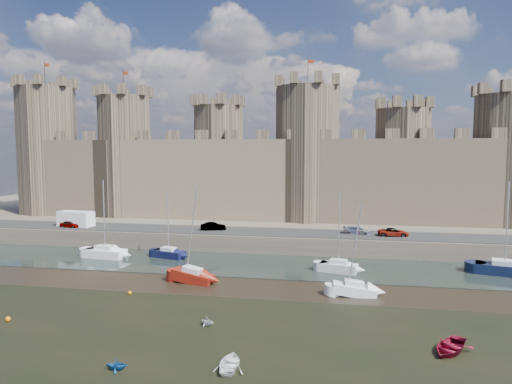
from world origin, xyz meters
TOP-DOWN VIEW (x-y plane):
  - ground at (0.00, 0.00)m, footprint 160.00×160.00m
  - water_channel at (0.00, 24.00)m, footprint 160.00×12.00m
  - quay at (0.00, 60.00)m, footprint 160.00×60.00m
  - road at (0.00, 34.00)m, footprint 160.00×7.00m
  - castle at (-0.64, 48.00)m, footprint 108.50×11.00m
  - car_0 at (-33.99, 32.45)m, footprint 3.46×1.79m
  - car_1 at (-11.18, 33.98)m, footprint 4.06×2.39m
  - car_2 at (10.17, 34.64)m, footprint 4.14×2.23m
  - car_3 at (15.16, 33.78)m, footprint 4.35×2.22m
  - van at (-33.62, 33.50)m, footprint 5.90×3.01m
  - sailboat_0 at (-23.74, 24.34)m, footprint 5.87×2.87m
  - sailboat_1 at (-15.21, 25.77)m, footprint 4.81×2.91m
  - sailboat_2 at (7.52, 22.35)m, footprint 4.75×2.73m
  - sailboat_3 at (26.77, 24.56)m, footprint 6.70×4.06m
  - sailboat_4 at (-8.45, 15.39)m, footprint 4.88×2.61m
  - sailboat_5 at (9.07, 13.86)m, footprint 4.45×1.97m
  - dinghy_1 at (-7.14, -4.98)m, footprint 1.59×1.42m
  - dinghy_2 at (0.27, -3.38)m, footprint 2.18×2.96m
  - dinghy_3 at (-3.34, 3.55)m, footprint 1.84×1.76m
  - dinghy_4 at (15.43, 1.72)m, footprint 4.14×4.40m
  - buoy_1 at (-13.40, 10.11)m, footprint 0.43×0.43m
  - buoy_4 at (-20.44, 1.46)m, footprint 0.45×0.45m

SIDE VIEW (x-z plane):
  - ground at x=0.00m, z-range 0.00..0.00m
  - water_channel at x=0.00m, z-range 0.00..0.08m
  - buoy_1 at x=-13.40m, z-range 0.00..0.43m
  - buoy_4 at x=-20.44m, z-range 0.00..0.45m
  - dinghy_2 at x=0.27m, z-range 0.00..0.59m
  - dinghy_4 at x=15.43m, z-range 0.00..0.74m
  - dinghy_3 at x=-3.34m, z-range 0.00..0.75m
  - dinghy_1 at x=-7.14m, z-range 0.00..0.76m
  - sailboat_5 at x=9.07m, z-range -4.00..5.38m
  - sailboat_1 at x=-15.21m, z-range -3.77..5.25m
  - sailboat_4 at x=-8.45m, z-range -4.63..6.20m
  - sailboat_2 at x=7.52m, z-range -4.04..5.61m
  - sailboat_0 at x=-23.74m, z-range -4.46..6.09m
  - sailboat_3 at x=26.77m, z-range -4.67..6.34m
  - quay at x=0.00m, z-range 0.00..2.50m
  - road at x=0.00m, z-range 2.50..2.60m
  - car_0 at x=-33.99m, z-range 2.50..3.62m
  - car_2 at x=10.17m, z-range 2.50..3.64m
  - car_3 at x=15.16m, z-range 2.50..3.68m
  - car_1 at x=-11.18m, z-range 2.50..3.76m
  - van at x=-33.62m, z-range 2.50..4.96m
  - castle at x=-0.64m, z-range -2.83..26.17m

